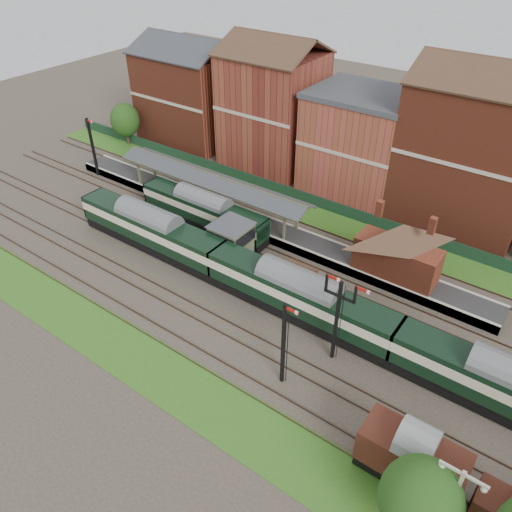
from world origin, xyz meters
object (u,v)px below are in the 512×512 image
Objects in this scene: semaphore_bracket at (338,316)px; dmu_train at (298,295)px; signal_box at (231,235)px; platform_railcar at (204,210)px.

dmu_train is at bearing 153.49° from semaphore_bracket.
semaphore_bracket reaches higher than signal_box.
signal_box is at bearing -26.46° from platform_railcar.
signal_box is 0.73× the size of semaphore_bracket.
semaphore_bracket is 23.49m from platform_railcar.
signal_box is at bearing 162.04° from dmu_train.
dmu_train is (-5.01, 2.50, -2.16)m from semaphore_bracket.
semaphore_bracket is (15.04, -5.75, 1.44)m from signal_box.
dmu_train reaches higher than platform_railcar.
platform_railcar is at bearing 157.35° from semaphore_bracket.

